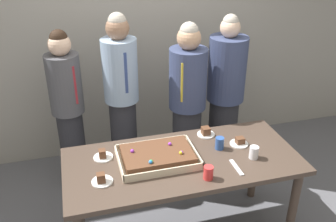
{
  "coord_description": "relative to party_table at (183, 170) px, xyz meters",
  "views": [
    {
      "loc": [
        -0.74,
        -2.26,
        2.42
      ],
      "look_at": [
        -0.08,
        0.15,
        1.14
      ],
      "focal_mm": 40.02,
      "sensor_mm": 36.0,
      "label": 1
    }
  ],
  "objects": [
    {
      "name": "plated_slice_far_right",
      "position": [
        0.51,
        0.08,
        0.12
      ],
      "size": [
        0.15,
        0.15,
        0.06
      ],
      "color": "white",
      "rests_on": "party_table"
    },
    {
      "name": "drink_cup_nearest",
      "position": [
        0.33,
        0.06,
        0.15
      ],
      "size": [
        0.07,
        0.07,
        0.1
      ],
      "primitive_type": "cylinder",
      "color": "#2D5199",
      "rests_on": "party_table"
    },
    {
      "name": "cake_server_utensil",
      "position": [
        0.35,
        -0.21,
        0.1
      ],
      "size": [
        0.03,
        0.2,
        0.01
      ],
      "primitive_type": "cube",
      "color": "silver",
      "rests_on": "party_table"
    },
    {
      "name": "drink_cup_far_end",
      "position": [
        0.1,
        -0.28,
        0.15
      ],
      "size": [
        0.07,
        0.07,
        0.1
      ],
      "primitive_type": "cylinder",
      "color": "red",
      "rests_on": "party_table"
    },
    {
      "name": "drink_cup_middle",
      "position": [
        0.53,
        -0.13,
        0.15
      ],
      "size": [
        0.07,
        0.07,
        0.1
      ],
      "primitive_type": "cylinder",
      "color": "white",
      "rests_on": "party_table"
    },
    {
      "name": "person_striped_tie_right",
      "position": [
        -0.81,
        0.98,
        0.15
      ],
      "size": [
        0.3,
        0.3,
        1.6
      ],
      "rotation": [
        0.0,
        0.0,
        -0.99
      ],
      "color": "#28282D",
      "rests_on": "ground_plane"
    },
    {
      "name": "party_table",
      "position": [
        0.0,
        0.0,
        0.0
      ],
      "size": [
        1.8,
        0.81,
        0.79
      ],
      "color": "#47382D",
      "rests_on": "ground_plane"
    },
    {
      "name": "interior_back_panel",
      "position": [
        0.0,
        1.6,
        0.81
      ],
      "size": [
        8.0,
        0.12,
        3.0
      ],
      "primitive_type": "cube",
      "color": "#9E998E",
      "rests_on": "ground_plane"
    },
    {
      "name": "plated_slice_far_left",
      "position": [
        -0.59,
        0.18,
        0.12
      ],
      "size": [
        0.15,
        0.15,
        0.08
      ],
      "color": "white",
      "rests_on": "party_table"
    },
    {
      "name": "plated_slice_near_right",
      "position": [
        0.3,
        0.29,
        0.13
      ],
      "size": [
        0.15,
        0.15,
        0.07
      ],
      "color": "white",
      "rests_on": "party_table"
    },
    {
      "name": "sheet_cake",
      "position": [
        -0.19,
        0.03,
        0.14
      ],
      "size": [
        0.59,
        0.42,
        0.11
      ],
      "color": "beige",
      "rests_on": "party_table"
    },
    {
      "name": "plated_slice_near_left",
      "position": [
        -0.63,
        -0.12,
        0.12
      ],
      "size": [
        0.15,
        0.15,
        0.08
      ],
      "color": "white",
      "rests_on": "party_table"
    },
    {
      "name": "person_far_right_suit",
      "position": [
        -0.32,
        0.91,
        0.22
      ],
      "size": [
        0.32,
        0.32,
        1.73
      ],
      "rotation": [
        0.0,
        0.0,
        -1.43
      ],
      "color": "#28282D",
      "rests_on": "ground_plane"
    },
    {
      "name": "person_green_shirt_behind",
      "position": [
        0.28,
        0.76,
        0.16
      ],
      "size": [
        0.35,
        0.35,
        1.65
      ],
      "rotation": [
        0.0,
        0.0,
        -2.15
      ],
      "color": "#28282D",
      "rests_on": "ground_plane"
    },
    {
      "name": "person_serving_front",
      "position": [
        0.72,
        0.87,
        0.16
      ],
      "size": [
        0.37,
        0.37,
        1.66
      ],
      "rotation": [
        0.0,
        0.0,
        -2.4
      ],
      "color": "#28282D",
      "rests_on": "ground_plane"
    }
  ]
}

